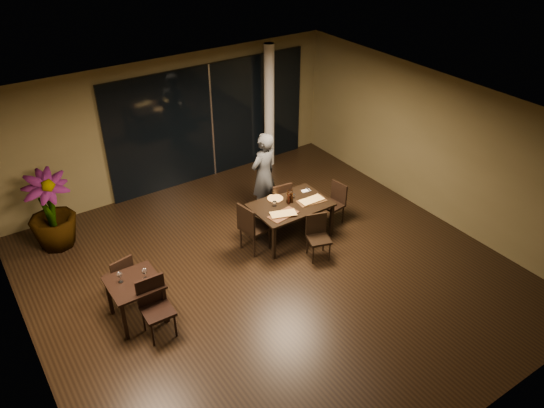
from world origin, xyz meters
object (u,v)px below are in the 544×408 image
Objects in this scene: chair_main_left at (251,226)px; chair_side_far at (121,275)px; chair_side_near at (155,304)px; bottle_c at (288,196)px; bottle_a at (289,198)px; potted_plant at (50,211)px; main_table at (291,207)px; bottle_b at (292,196)px; chair_main_right at (335,201)px; chair_main_near at (318,234)px; side_table at (135,288)px; diner at (264,175)px; chair_main_far at (280,200)px.

chair_main_left reaches higher than chair_side_far.
bottle_c is (3.24, 1.02, 0.34)m from chair_side_near.
bottle_a is (3.41, -0.06, 0.40)m from chair_side_far.
potted_plant is 4.52m from bottle_c.
chair_main_left is at bearing -36.72° from potted_plant.
bottle_a is at bearing 168.10° from chair_side_far.
main_table is 5.24× the size of bottle_b.
chair_side_near reaches higher than chair_main_right.
chair_main_near reaches higher than main_table.
chair_main_left is 1.17× the size of chair_side_far.
chair_side_far is (-2.53, 0.08, -0.09)m from chair_main_left.
diner reaches higher than side_table.
diner reaches higher than chair_main_near.
chair_side_near is at bearing -71.89° from side_table.
bottle_b is at bearing 41.45° from main_table.
side_table is at bearing -170.99° from bottle_a.
bottle_b is at bearing -97.73° from chair_main_left.
main_table is at bearing -138.55° from bottle_b.
potted_plant is (-3.05, 2.28, 0.21)m from chair_main_left.
chair_main_far is at bearing 77.02° from main_table.
chair_side_near is at bearing -163.36° from bottle_b.
chair_side_far reaches higher than side_table.
chair_main_near is 0.87× the size of chair_side_near.
potted_plant is at bearing 43.79° from chair_main_left.
chair_main_far is 1.06× the size of chair_main_right.
bottle_b reaches higher than bottle_a.
bottle_a is (-0.09, 0.82, 0.40)m from chair_main_near.
chair_side_far reaches higher than chair_main_right.
side_table is (-3.40, -0.50, -0.05)m from main_table.
chair_main_left is (-0.90, 0.02, -0.10)m from main_table.
chair_main_near is 3.02× the size of bottle_b.
bottle_b reaches higher than chair_side_far.
main_table is at bearing -30.12° from potted_plant.
bottle_b is 1.00× the size of bottle_c.
chair_main_near is at bearing 154.92° from chair_side_far.
main_table is at bearing 8.37° from side_table.
main_table is 5.61× the size of bottle_a.
potted_plant is (-3.97, 1.30, -0.15)m from diner.
side_table is at bearing -171.01° from bottle_b.
potted_plant is (-0.55, 2.79, 0.16)m from side_table.
chair_main_right is at bearing 167.04° from chair_side_far.
chair_main_left is 3.81m from potted_plant.
chair_main_left is (-0.96, 0.80, 0.09)m from chair_main_near.
potted_plant is at bearing -123.85° from chair_main_right.
bottle_b is at bearing 76.83° from diner.
bottle_c is at bearing 72.78° from diner.
chair_main_near reaches higher than side_table.
potted_plant reaches higher than chair_main_right.
chair_main_far is 0.50× the size of diner.
chair_side_near is 3.82m from diner.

